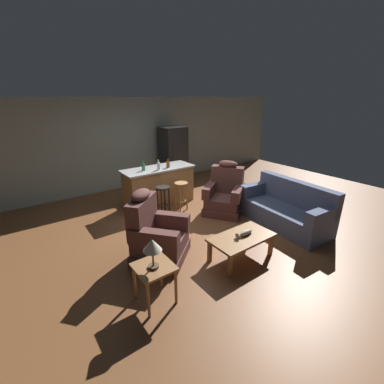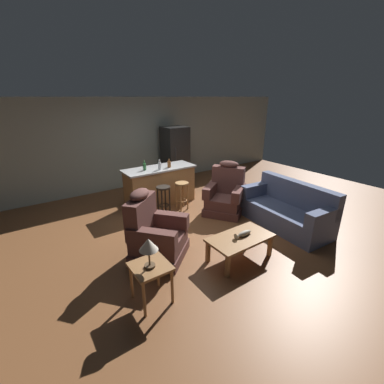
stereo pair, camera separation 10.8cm
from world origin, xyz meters
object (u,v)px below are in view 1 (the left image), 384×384
(fish_figurine, at_px, (245,233))
(recliner_near_island, at_px, (225,195))
(coffee_table, at_px, (242,239))
(table_lamp, at_px, (152,246))
(bar_stool_left, at_px, (163,195))
(end_table, at_px, (154,272))
(kitchen_island, at_px, (159,186))
(couch, at_px, (286,210))
(bar_stool_right, at_px, (181,191))
(refrigerator, at_px, (173,156))
(bottle_wine_dark, at_px, (159,166))
(bottle_short_amber, at_px, (168,164))
(bottle_tall_green, at_px, (143,167))
(recliner_near_lamp, at_px, (156,234))

(fish_figurine, relative_size, recliner_near_island, 0.28)
(coffee_table, xyz_separation_m, table_lamp, (-1.66, -0.04, 0.50))
(table_lamp, relative_size, bar_stool_left, 0.60)
(end_table, bearing_deg, kitchen_island, 59.56)
(couch, bearing_deg, bar_stool_right, -51.38)
(kitchen_island, bearing_deg, refrigerator, 45.09)
(fish_figurine, distance_m, table_lamp, 1.76)
(bar_stool_right, bearing_deg, bar_stool_left, 180.00)
(coffee_table, height_order, table_lamp, table_lamp)
(table_lamp, height_order, bottle_wine_dark, bottle_wine_dark)
(coffee_table, distance_m, bottle_wine_dark, 2.85)
(fish_figurine, bearing_deg, end_table, -179.89)
(bottle_short_amber, bearing_deg, coffee_table, -96.03)
(bar_stool_left, distance_m, bottle_wine_dark, 0.76)
(kitchen_island, relative_size, bottle_tall_green, 7.74)
(fish_figurine, relative_size, couch, 0.17)
(end_table, height_order, kitchen_island, kitchen_island)
(coffee_table, distance_m, bar_stool_right, 2.33)
(recliner_near_lamp, relative_size, table_lamp, 2.93)
(coffee_table, bearing_deg, recliner_near_island, 55.43)
(table_lamp, relative_size, bottle_tall_green, 1.76)
(refrigerator, relative_size, bottle_tall_green, 7.57)
(couch, height_order, refrigerator, refrigerator)
(refrigerator, bearing_deg, coffee_table, -107.19)
(recliner_near_lamp, height_order, bar_stool_right, recliner_near_lamp)
(kitchen_island, height_order, bottle_tall_green, bottle_tall_green)
(recliner_near_island, relative_size, end_table, 2.14)
(bar_stool_right, distance_m, bottle_tall_green, 1.06)
(end_table, xyz_separation_m, kitchen_island, (1.73, 2.95, 0.02))
(couch, relative_size, recliner_near_island, 1.63)
(fish_figurine, distance_m, bottle_wine_dark, 2.84)
(couch, bearing_deg, kitchen_island, -54.07)
(table_lamp, distance_m, kitchen_island, 3.46)
(fish_figurine, height_order, recliner_near_island, recliner_near_island)
(recliner_near_lamp, distance_m, bottle_tall_green, 2.27)
(fish_figurine, height_order, refrigerator, refrigerator)
(coffee_table, distance_m, kitchen_island, 2.93)
(recliner_near_lamp, relative_size, recliner_near_island, 1.00)
(bar_stool_right, bearing_deg, couch, -55.81)
(recliner_near_island, height_order, bar_stool_left, recliner_near_island)
(bottle_short_amber, xyz_separation_m, bottle_wine_dark, (-0.29, -0.05, 0.01))
(bar_stool_right, relative_size, bottle_short_amber, 3.23)
(coffee_table, distance_m, end_table, 1.65)
(recliner_near_island, bearing_deg, coffee_table, 21.23)
(recliner_near_lamp, height_order, recliner_near_island, same)
(coffee_table, xyz_separation_m, recliner_near_island, (1.09, 1.58, 0.06))
(coffee_table, distance_m, table_lamp, 1.74)
(couch, bearing_deg, coffee_table, 14.83)
(recliner_near_island, relative_size, bottle_wine_dark, 4.90)
(end_table, xyz_separation_m, refrigerator, (2.93, 4.15, 0.42))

